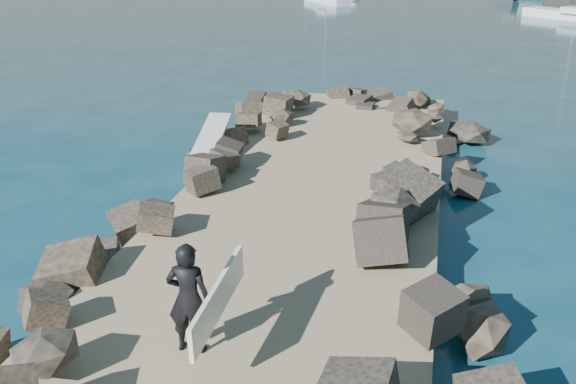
% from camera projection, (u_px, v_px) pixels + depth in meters
% --- Properties ---
extents(ground, '(800.00, 800.00, 0.00)m').
position_uv_depth(ground, '(298.00, 238.00, 14.24)').
color(ground, '#0F384C').
rests_on(ground, ground).
extents(jetty, '(6.00, 26.00, 0.60)m').
position_uv_depth(jetty, '(276.00, 269.00, 12.33)').
color(jetty, '#8C7759').
rests_on(jetty, ground).
extents(riprap_left, '(2.60, 22.00, 1.00)m').
position_uv_depth(riprap_left, '(147.00, 233.00, 13.32)').
color(riprap_left, '#262321').
rests_on(riprap_left, ground).
extents(riprap_right, '(2.60, 22.00, 1.00)m').
position_uv_depth(riprap_right, '(431.00, 264.00, 12.09)').
color(riprap_right, black).
rests_on(riprap_right, ground).
extents(surfboard_resting, '(0.92, 2.60, 0.08)m').
position_uv_depth(surfboard_resting, '(211.00, 140.00, 17.44)').
color(surfboard_resting, beige).
rests_on(surfboard_resting, riprap_left).
extents(surfer_with_board, '(0.83, 2.15, 1.74)m').
position_uv_depth(surfer_with_board, '(193.00, 298.00, 9.14)').
color(surfer_with_board, black).
rests_on(surfer_with_board, jetty).
extents(sailboat_c, '(7.39, 6.43, 9.61)m').
position_uv_depth(sailboat_c, '(576.00, 15.00, 48.36)').
color(sailboat_c, silver).
rests_on(sailboat_c, ground).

